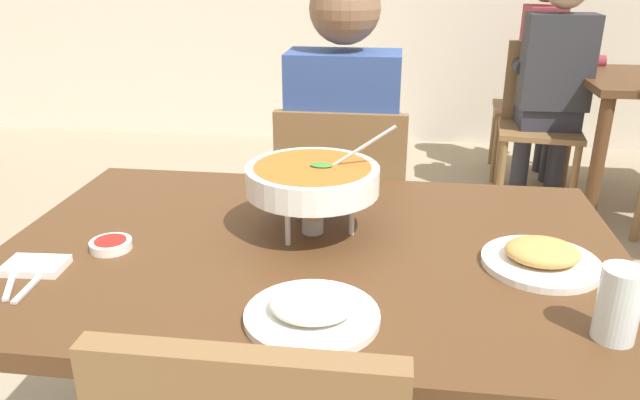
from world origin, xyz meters
The scene contains 15 objects.
dining_table_main centered at (0.00, 0.00, 0.65)m, with size 1.37×0.90×0.75m.
chair_diner_main centered at (0.00, 0.74, 0.51)m, with size 0.44×0.44×0.90m.
diner_main centered at (0.00, 0.77, 0.75)m, with size 0.40×0.45×1.31m.
curry_bowl centered at (-0.01, 0.07, 0.88)m, with size 0.33×0.30×0.26m.
rice_plate centered at (0.04, -0.29, 0.77)m, with size 0.24×0.24×0.06m.
appetizer_plate centered at (0.48, -0.03, 0.77)m, with size 0.24×0.24×0.06m.
sauce_dish centered at (-0.43, -0.07, 0.76)m, with size 0.09×0.09×0.02m.
napkin_folded centered at (-0.54, -0.18, 0.76)m, with size 0.12×0.08×0.02m, color white.
fork_utensil centered at (-0.56, -0.23, 0.76)m, with size 0.01×0.17×0.01m, color silver.
spoon_utensil centered at (-0.51, -0.23, 0.76)m, with size 0.01×0.17×0.01m, color silver.
drink_glass centered at (0.55, -0.28, 0.81)m, with size 0.07×0.07×0.13m.
chair_bg_left centered at (0.98, 2.36, 0.51)m, with size 0.49×0.49×0.90m.
chair_bg_middle centered at (1.10, 2.77, 0.51)m, with size 0.48×0.48×0.90m.
patron_bg_left centered at (1.01, 2.29, 0.75)m, with size 0.40×0.45×1.31m.
patron_bg_middle centered at (1.06, 2.76, 0.75)m, with size 0.45×0.40×1.31m.
Camera 1 is at (0.18, -1.20, 1.35)m, focal length 34.32 mm.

